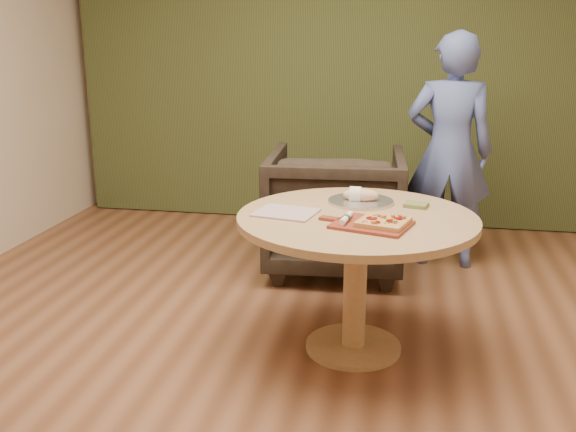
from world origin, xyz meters
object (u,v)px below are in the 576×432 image
at_px(pizza_paddle, 370,224).
at_px(bread_roll, 359,195).
at_px(serving_tray, 361,201).
at_px(flatbread_pizza, 383,222).
at_px(armchair, 336,204).
at_px(pedestal_table, 356,242).
at_px(person_standing, 449,152).
at_px(cutlery_roll, 346,218).

distance_m(pizza_paddle, bread_roll, 0.44).
bearing_deg(serving_tray, flatbread_pizza, -72.13).
height_order(bread_roll, armchair, armchair).
xyz_separation_m(pizza_paddle, bread_roll, (-0.08, 0.43, 0.04)).
xyz_separation_m(pizza_paddle, serving_tray, (-0.08, 0.43, -0.00)).
relative_size(pedestal_table, person_standing, 0.74).
relative_size(serving_tray, armchair, 0.37).
relative_size(flatbread_pizza, cutlery_roll, 1.38).
bearing_deg(person_standing, serving_tray, 68.26).
relative_size(pizza_paddle, serving_tray, 1.33).
bearing_deg(cutlery_roll, person_standing, 79.06).
relative_size(pizza_paddle, person_standing, 0.28).
height_order(cutlery_roll, person_standing, person_standing).
xyz_separation_m(cutlery_roll, bread_roll, (0.03, 0.42, 0.01)).
bearing_deg(pizza_paddle, serving_tray, 116.78).
height_order(cutlery_roll, armchair, armchair).
xyz_separation_m(pedestal_table, bread_roll, (-0.01, 0.26, 0.18)).
relative_size(serving_tray, person_standing, 0.21).
distance_m(pizza_paddle, armchair, 1.45).
xyz_separation_m(pedestal_table, cutlery_roll, (-0.04, -0.16, 0.17)).
bearing_deg(armchair, cutlery_roll, 94.82).
xyz_separation_m(serving_tray, person_standing, (0.53, 1.22, 0.07)).
bearing_deg(pizza_paddle, cutlery_roll, -168.72).
xyz_separation_m(flatbread_pizza, bread_roll, (-0.15, 0.44, 0.02)).
bearing_deg(flatbread_pizza, bread_roll, 108.91).
relative_size(cutlery_roll, armchair, 0.21).
bearing_deg(armchair, flatbread_pizza, 101.74).
relative_size(pizza_paddle, armchair, 0.49).
xyz_separation_m(flatbread_pizza, serving_tray, (-0.14, 0.44, -0.02)).
xyz_separation_m(pizza_paddle, flatbread_pizza, (0.07, -0.01, 0.02)).
xyz_separation_m(armchair, person_standing, (0.77, 0.26, 0.35)).
bearing_deg(person_standing, pizza_paddle, 76.38).
xyz_separation_m(flatbread_pizza, armchair, (-0.38, 1.40, -0.30)).
height_order(pedestal_table, cutlery_roll, cutlery_roll).
distance_m(pizza_paddle, person_standing, 1.71).
bearing_deg(flatbread_pizza, person_standing, 76.86).
bearing_deg(cutlery_roll, armchair, 106.57).
height_order(pizza_paddle, serving_tray, serving_tray).
height_order(flatbread_pizza, bread_roll, bread_roll).
bearing_deg(cutlery_roll, pizza_paddle, 2.68).
distance_m(flatbread_pizza, cutlery_roll, 0.18).
relative_size(pedestal_table, flatbread_pizza, 4.47).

